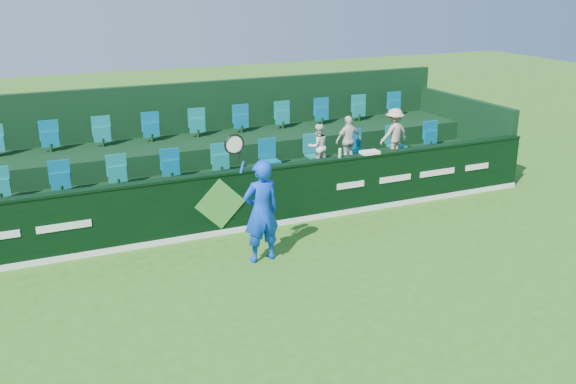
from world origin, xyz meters
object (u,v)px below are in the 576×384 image
spectator_left (318,146)px  spectator_middle (348,140)px  tennis_player (261,211)px  towel (370,152)px  drinks_bottle (340,153)px  spectator_right (394,134)px

spectator_left → spectator_middle: size_ratio=0.90×
tennis_player → spectator_middle: size_ratio=2.16×
spectator_left → tennis_player: bearing=44.2°
towel → drinks_bottle: size_ratio=2.00×
spectator_right → tennis_player: bearing=20.8°
spectator_middle → drinks_bottle: size_ratio=5.79×
spectator_left → spectator_right: bearing=177.5°
spectator_middle → spectator_right: size_ratio=0.94×
spectator_right → drinks_bottle: 2.44m
spectator_middle → spectator_left: bearing=-4.2°
spectator_middle → drinks_bottle: (-0.85, -1.12, 0.05)m
towel → spectator_right: bearing=38.9°
tennis_player → spectator_right: tennis_player is taller
tennis_player → spectator_middle: tennis_player is taller
spectator_right → spectator_left: bearing=-9.3°
spectator_left → drinks_bottle: bearing=86.5°
towel → drinks_bottle: 0.78m
spectator_left → drinks_bottle: spectator_left is taller
spectator_left → spectator_right: (2.14, 0.00, 0.10)m
spectator_left → towel: bearing=121.6°
spectator_right → drinks_bottle: spectator_right is taller
spectator_left → drinks_bottle: size_ratio=5.20×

